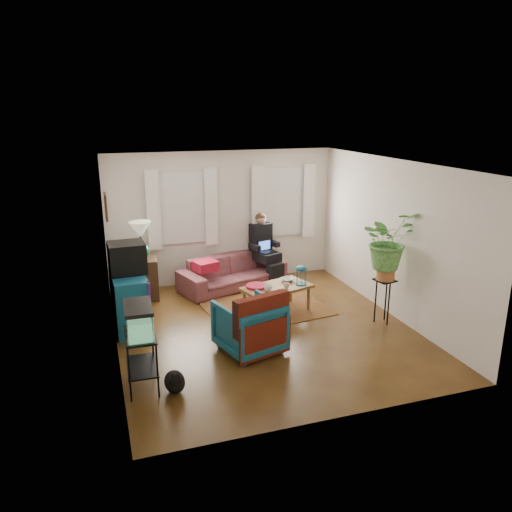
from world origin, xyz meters
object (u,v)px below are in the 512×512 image
object	(u,v)px
dresser	(130,301)
plant_stand	(383,301)
sofa	(233,267)
coffee_table	(277,299)
side_table	(143,279)
aquarium_stand	(142,361)
armchair	(249,324)

from	to	relation	value
dresser	plant_stand	bearing A→B (deg)	-18.09
dresser	sofa	bearing A→B (deg)	30.09
coffee_table	side_table	bearing A→B (deg)	129.22
side_table	coffee_table	distance (m)	2.51
sofa	aquarium_stand	world-z (taller)	sofa
dresser	armchair	bearing A→B (deg)	-43.52
side_table	plant_stand	distance (m)	4.26
coffee_table	armchair	bearing A→B (deg)	-142.86
armchair	plant_stand	world-z (taller)	armchair
aquarium_stand	side_table	bearing A→B (deg)	85.52
sofa	coffee_table	xyz separation A→B (m)	(0.37, -1.48, -0.17)
aquarium_stand	dresser	bearing A→B (deg)	91.60
armchair	plant_stand	bearing A→B (deg)	170.58
plant_stand	armchair	bearing A→B (deg)	-173.51
armchair	coffee_table	distance (m)	1.48
dresser	side_table	bearing A→B (deg)	72.00
sofa	dresser	size ratio (longest dim) A/B	2.10
sofa	side_table	bearing A→B (deg)	164.42
side_table	plant_stand	bearing A→B (deg)	-33.00
side_table	coffee_table	size ratio (longest dim) A/B	0.66
aquarium_stand	plant_stand	distance (m)	4.01
sofa	side_table	distance (m)	1.72
dresser	plant_stand	world-z (taller)	dresser
armchair	side_table	bearing A→B (deg)	-80.78
sofa	aquarium_stand	distance (m)	3.81
side_table	plant_stand	xyz separation A→B (m)	(3.58, -2.32, -0.01)
aquarium_stand	armchair	world-z (taller)	armchair
plant_stand	aquarium_stand	bearing A→B (deg)	-168.48
dresser	coffee_table	bearing A→B (deg)	-6.26
sofa	armchair	world-z (taller)	armchair
sofa	plant_stand	world-z (taller)	sofa
dresser	coffee_table	xyz separation A→B (m)	(2.42, -0.15, -0.21)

